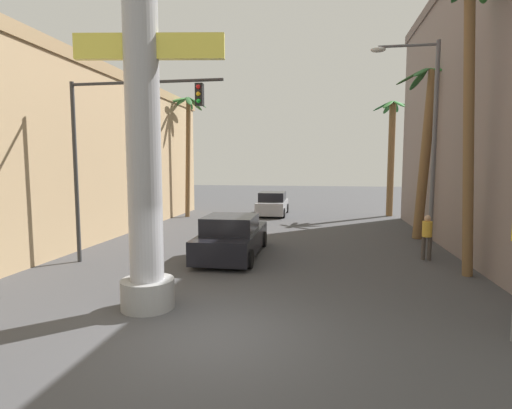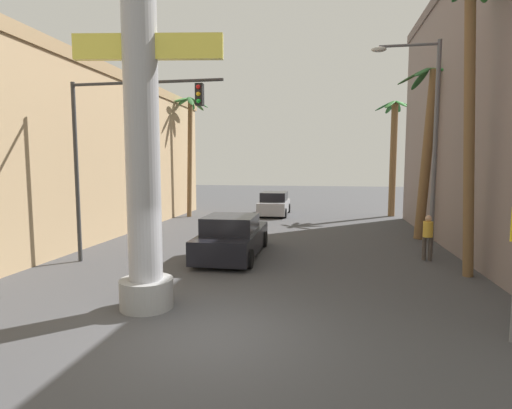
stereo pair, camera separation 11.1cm
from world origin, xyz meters
The scene contains 12 objects.
ground_plane centered at (0.00, 10.00, 0.00)m, with size 92.84×92.84×0.00m, color #424244.
building_left centered at (-11.21, 8.50, 3.94)m, with size 7.91×26.37×7.86m.
neon_sign_pole centered at (-1.90, 1.33, 5.74)m, with size 3.72×1.26×12.00m.
street_lamp centered at (5.91, 8.48, 4.73)m, with size 2.48×0.28×7.92m.
traffic_light_mast centered at (-4.66, 5.24, 4.37)m, with size 5.35×0.32×6.21m.
car_lead centered at (-1.12, 6.97, 0.70)m, with size 2.14×5.07×1.56m.
car_far centered at (-1.12, 19.33, 0.73)m, with size 1.97×4.27×1.56m.
palm_tree_mid_right centered at (6.76, 11.81, 4.54)m, with size 2.81×2.63×7.78m.
palm_tree_far_right centered at (6.62, 20.04, 4.42)m, with size 2.61×2.52×7.57m.
palm_tree_far_left centered at (-6.47, 17.61, 5.19)m, with size 2.70×2.71×7.78m.
palm_tree_near_right centered at (6.44, 5.41, 5.65)m, with size 2.50×2.34×9.00m.
pedestrian_mid_right centered at (5.89, 7.47, 0.95)m, with size 0.42×0.42×1.63m.
Camera 2 is at (2.26, -7.37, 3.42)m, focal length 28.00 mm.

